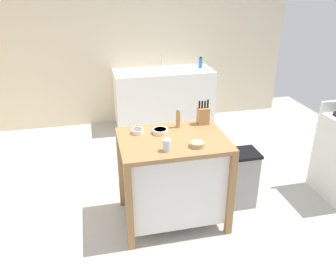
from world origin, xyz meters
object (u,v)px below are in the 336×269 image
object	(u,v)px
drinking_cup	(167,145)
sink_faucet	(162,62)
knife_block	(203,115)
bowl_ceramic_small	(160,131)
trash_bin	(239,178)
kitchen_island	(173,175)
bowl_ceramic_wide	(197,144)
bottle_spray_cleaner	(201,63)
bowl_stoneware_deep	(138,131)
pepper_grinder	(178,118)

from	to	relation	value
drinking_cup	sink_faucet	size ratio (longest dim) A/B	0.48
knife_block	sink_faucet	xyz separation A→B (m)	(0.06, 2.26, 0.03)
bowl_ceramic_small	trash_bin	size ratio (longest dim) A/B	0.23
kitchen_island	bowl_ceramic_wide	xyz separation A→B (m)	(0.17, -0.21, 0.42)
bowl_ceramic_small	bottle_spray_cleaner	bearing A→B (deg)	63.56
bowl_ceramic_small	knife_block	bearing A→B (deg)	15.80
bowl_ceramic_small	sink_faucet	size ratio (longest dim) A/B	0.66
bowl_stoneware_deep	trash_bin	distance (m)	1.21
drinking_cup	trash_bin	size ratio (longest dim) A/B	0.17
bowl_ceramic_wide	bottle_spray_cleaner	distance (m)	2.77
knife_block	pepper_grinder	bearing A→B (deg)	-173.99
bowl_ceramic_wide	pepper_grinder	xyz separation A→B (m)	(-0.06, 0.45, 0.07)
bowl_stoneware_deep	trash_bin	xyz separation A→B (m)	(1.04, -0.12, -0.61)
bowl_ceramic_wide	kitchen_island	bearing A→B (deg)	129.06
pepper_grinder	bowl_stoneware_deep	bearing A→B (deg)	-172.71
pepper_grinder	bottle_spray_cleaner	distance (m)	2.37
drinking_cup	bowl_ceramic_wide	bearing A→B (deg)	3.86
bowl_stoneware_deep	bottle_spray_cleaner	xyz separation A→B (m)	(1.34, 2.23, 0.07)
knife_block	sink_faucet	distance (m)	2.26
bottle_spray_cleaner	bowl_stoneware_deep	bearing A→B (deg)	-121.03
bowl_stoneware_deep	bottle_spray_cleaner	distance (m)	2.61
bowl_stoneware_deep	sink_faucet	distance (m)	2.46
knife_block	drinking_cup	world-z (taller)	knife_block
knife_block	bowl_stoneware_deep	xyz separation A→B (m)	(-0.68, -0.08, -0.07)
pepper_grinder	sink_faucet	bearing A→B (deg)	81.89
knife_block	bowl_ceramic_wide	world-z (taller)	knife_block
bowl_stoneware_deep	kitchen_island	bearing A→B (deg)	-32.65
kitchen_island	bowl_stoneware_deep	bearing A→B (deg)	147.35
sink_faucet	bowl_ceramic_wide	bearing A→B (deg)	-95.65
bowl_ceramic_wide	sink_faucet	size ratio (longest dim) A/B	0.58
pepper_grinder	drinking_cup	bearing A→B (deg)	-115.29
bowl_ceramic_small	trash_bin	bearing A→B (deg)	-4.38
bowl_ceramic_small	sink_faucet	xyz separation A→B (m)	(0.53, 2.40, 0.10)
trash_bin	bottle_spray_cleaner	xyz separation A→B (m)	(0.31, 2.35, 0.68)
kitchen_island	bottle_spray_cleaner	world-z (taller)	bottle_spray_cleaner
trash_bin	pepper_grinder	bearing A→B (deg)	164.97
bowl_ceramic_small	bottle_spray_cleaner	xyz separation A→B (m)	(1.14, 2.29, 0.07)
sink_faucet	knife_block	bearing A→B (deg)	-91.53
knife_block	bowl_ceramic_wide	xyz separation A→B (m)	(-0.21, -0.48, -0.07)
knife_block	bottle_spray_cleaner	distance (m)	2.25
bowl_stoneware_deep	drinking_cup	xyz separation A→B (m)	(0.19, -0.42, 0.03)
trash_bin	sink_faucet	xyz separation A→B (m)	(-0.30, 2.46, 0.71)
bowl_ceramic_small	bowl_stoneware_deep	world-z (taller)	bowl_ceramic_small
kitchen_island	trash_bin	world-z (taller)	kitchen_island
trash_bin	knife_block	bearing A→B (deg)	151.42
bowl_ceramic_wide	drinking_cup	bearing A→B (deg)	-176.14
bowl_ceramic_wide	pepper_grinder	distance (m)	0.46
kitchen_island	bowl_stoneware_deep	xyz separation A→B (m)	(-0.30, 0.19, 0.42)
sink_faucet	bottle_spray_cleaner	bearing A→B (deg)	-10.28
pepper_grinder	bottle_spray_cleaner	bearing A→B (deg)	66.82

